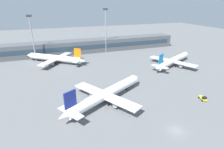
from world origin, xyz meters
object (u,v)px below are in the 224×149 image
(floodlight_tower_west, at_px, (106,28))
(floodlight_tower_east, at_px, (32,35))
(airplane_far, at_px, (54,58))
(baggage_tug_yellow, at_px, (203,98))
(airplane_mid, at_px, (174,60))
(airplane_near, at_px, (107,93))

(floodlight_tower_west, height_order, floodlight_tower_east, floodlight_tower_west)
(airplane_far, xyz_separation_m, floodlight_tower_west, (37.02, 13.07, 14.23))
(floodlight_tower_west, bearing_deg, baggage_tug_yellow, -81.28)
(baggage_tug_yellow, bearing_deg, floodlight_tower_east, 128.79)
(airplane_mid, xyz_separation_m, baggage_tug_yellow, (-15.27, -37.33, -2.22))
(airplane_near, xyz_separation_m, floodlight_tower_east, (-26.02, 62.68, 12.69))
(airplane_near, xyz_separation_m, airplane_mid, (49.21, 25.39, -0.15))
(airplane_near, xyz_separation_m, baggage_tug_yellow, (33.94, -11.93, -2.37))
(floodlight_tower_east, bearing_deg, airplane_far, -38.96)
(airplane_far, distance_m, floodlight_tower_west, 41.76)
(floodlight_tower_west, distance_m, floodlight_tower_east, 48.07)
(baggage_tug_yellow, height_order, floodlight_tower_west, floodlight_tower_west)
(airplane_mid, relative_size, baggage_tug_yellow, 9.56)
(airplane_mid, bearing_deg, floodlight_tower_west, 123.35)
(airplane_mid, relative_size, floodlight_tower_east, 1.34)
(baggage_tug_yellow, xyz_separation_m, floodlight_tower_east, (-59.96, 74.61, 15.05))
(airplane_far, relative_size, baggage_tug_yellow, 8.77)
(floodlight_tower_west, bearing_deg, airplane_near, -108.05)
(airplane_mid, bearing_deg, floodlight_tower_east, 153.64)
(airplane_near, height_order, baggage_tug_yellow, airplane_near)
(airplane_far, distance_m, baggage_tug_yellow, 82.19)
(baggage_tug_yellow, distance_m, floodlight_tower_east, 96.90)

